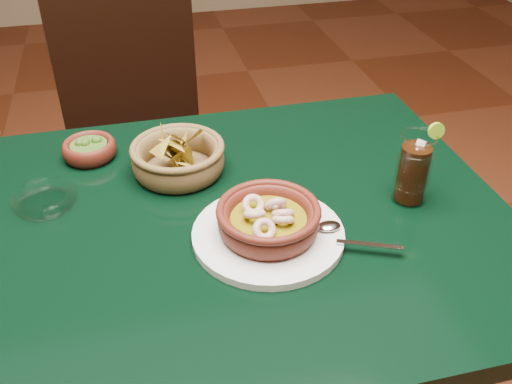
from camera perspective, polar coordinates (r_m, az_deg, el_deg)
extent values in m
cube|color=black|center=(1.02, -7.96, -4.14)|extent=(1.20, 0.80, 0.04)
cylinder|color=black|center=(1.63, 10.73, -4.07)|extent=(0.06, 0.06, 0.71)
cube|color=black|center=(1.69, -10.36, 2.17)|extent=(0.49, 0.49, 0.04)
cylinder|color=black|center=(1.67, -14.16, -9.09)|extent=(0.04, 0.04, 0.46)
cylinder|color=black|center=(1.73, -2.09, -6.04)|extent=(0.04, 0.04, 0.46)
cylinder|color=black|center=(1.96, -16.21, -1.98)|extent=(0.04, 0.04, 0.46)
cylinder|color=black|center=(2.01, -5.87, 0.42)|extent=(0.04, 0.04, 0.46)
cube|color=black|center=(1.75, -12.81, 12.17)|extent=(0.41, 0.09, 0.45)
cylinder|color=silver|center=(0.96, 1.22, -4.28)|extent=(0.26, 0.26, 0.01)
cylinder|color=#47160F|center=(0.96, 1.23, -3.77)|extent=(0.15, 0.15, 0.01)
torus|color=#47160F|center=(0.95, 1.25, -2.84)|extent=(0.19, 0.19, 0.04)
torus|color=#47160F|center=(0.93, 1.26, -1.84)|extent=(0.17, 0.17, 0.01)
cylinder|color=#685C0A|center=(0.94, 1.25, -2.74)|extent=(0.13, 0.13, 0.01)
torus|color=#CDA896|center=(0.94, 2.69, -2.18)|extent=(0.04, 0.04, 0.04)
torus|color=#CDA896|center=(0.95, 1.96, -1.29)|extent=(0.04, 0.03, 0.04)
torus|color=#CDA896|center=(0.95, -0.28, -1.32)|extent=(0.05, 0.05, 0.05)
torus|color=#CDA896|center=(0.93, -0.17, -2.20)|extent=(0.05, 0.05, 0.04)
torus|color=#CDA896|center=(0.90, 0.83, -3.77)|extent=(0.05, 0.05, 0.04)
torus|color=#CDA896|center=(0.93, 2.70, -2.80)|extent=(0.06, 0.05, 0.04)
cube|color=silver|center=(0.95, 11.34, -5.19)|extent=(0.10, 0.05, 0.00)
ellipsoid|color=silver|center=(0.97, 7.30, -3.40)|extent=(0.04, 0.03, 0.01)
cylinder|color=brown|center=(1.14, -7.68, 2.18)|extent=(0.16, 0.16, 0.01)
torus|color=brown|center=(1.13, -7.78, 3.27)|extent=(0.22, 0.22, 0.06)
torus|color=brown|center=(1.11, -7.89, 4.43)|extent=(0.18, 0.18, 0.01)
cone|color=olive|center=(1.13, -7.46, 4.94)|extent=(0.04, 0.08, 0.08)
cone|color=olive|center=(1.11, -7.63, 3.43)|extent=(0.08, 0.05, 0.09)
cone|color=olive|center=(1.13, -6.13, 5.72)|extent=(0.07, 0.08, 0.06)
cone|color=olive|center=(1.13, -7.71, 3.64)|extent=(0.08, 0.07, 0.06)
cone|color=olive|center=(1.11, -7.97, 3.10)|extent=(0.03, 0.09, 0.09)
cone|color=olive|center=(1.09, -8.17, 4.85)|extent=(0.07, 0.07, 0.04)
cone|color=olive|center=(1.10, -7.94, 5.51)|extent=(0.07, 0.08, 0.07)
cone|color=olive|center=(1.13, -9.18, 5.32)|extent=(0.02, 0.09, 0.09)
cone|color=olive|center=(1.13, -7.83, 3.12)|extent=(0.06, 0.08, 0.07)
cone|color=olive|center=(1.13, -8.80, 4.55)|extent=(0.07, 0.06, 0.05)
cone|color=olive|center=(1.12, -8.23, 4.13)|extent=(0.06, 0.07, 0.08)
cone|color=olive|center=(1.09, -6.80, 2.76)|extent=(0.09, 0.09, 0.04)
cone|color=olive|center=(1.07, -9.56, 4.38)|extent=(0.07, 0.09, 0.06)
cone|color=olive|center=(1.12, -7.66, 4.15)|extent=(0.04, 0.07, 0.06)
cone|color=olive|center=(1.13, -9.07, 3.86)|extent=(0.06, 0.09, 0.07)
cone|color=olive|center=(1.12, -7.70, 4.36)|extent=(0.07, 0.07, 0.05)
cone|color=olive|center=(1.09, -7.03, 3.82)|extent=(0.07, 0.07, 0.09)
cone|color=olive|center=(1.12, -7.61, 3.94)|extent=(0.08, 0.06, 0.07)
cylinder|color=#47160F|center=(1.23, -16.19, 3.47)|extent=(0.09, 0.09, 0.01)
torus|color=#47160F|center=(1.22, -16.33, 4.17)|extent=(0.13, 0.13, 0.04)
cylinder|color=#254512|center=(1.21, -16.38, 4.43)|extent=(0.07, 0.07, 0.01)
sphere|color=#254512|center=(1.22, -15.72, 4.99)|extent=(0.02, 0.02, 0.02)
sphere|color=#254512|center=(1.22, -16.69, 4.77)|extent=(0.02, 0.02, 0.02)
sphere|color=#254512|center=(1.22, -17.25, 4.70)|extent=(0.02, 0.02, 0.02)
sphere|color=#254512|center=(1.22, -15.56, 5.01)|extent=(0.02, 0.02, 0.02)
sphere|color=#254512|center=(1.21, -16.74, 4.69)|extent=(0.02, 0.02, 0.02)
cylinder|color=white|center=(1.09, 14.96, -0.56)|extent=(0.06, 0.06, 0.01)
torus|color=white|center=(1.06, 15.48, 2.31)|extent=(0.13, 0.13, 0.07)
cylinder|color=black|center=(1.06, 15.39, 1.82)|extent=(0.05, 0.05, 0.11)
cube|color=silver|center=(1.03, 15.59, 3.24)|extent=(0.02, 0.02, 0.02)
cube|color=silver|center=(1.05, 16.19, 4.58)|extent=(0.03, 0.02, 0.02)
cube|color=silver|center=(1.03, 15.91, 3.59)|extent=(0.02, 0.02, 0.02)
cube|color=silver|center=(1.04, 15.92, 3.26)|extent=(0.02, 0.02, 0.02)
torus|color=white|center=(1.02, 16.05, 5.42)|extent=(0.07, 0.07, 0.00)
cylinder|color=#79A81C|center=(1.04, 17.58, 5.86)|extent=(0.03, 0.01, 0.03)
cylinder|color=white|center=(1.11, -20.31, -1.09)|extent=(0.10, 0.10, 0.01)
torus|color=white|center=(1.10, -20.43, -0.60)|extent=(0.12, 0.12, 0.03)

